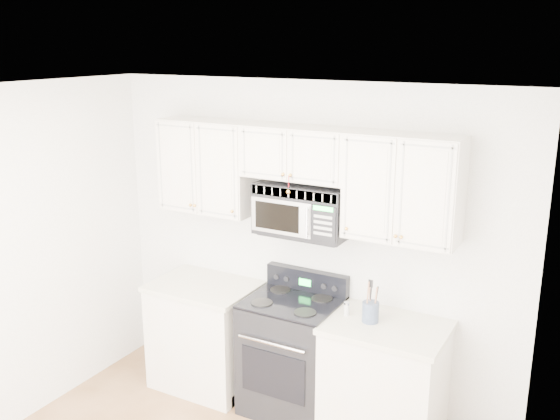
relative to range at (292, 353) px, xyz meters
The scene contains 9 objects.
room 1.67m from the range, 91.02° to the right, with size 3.51×3.51×2.61m.
base_cabinet_left 0.83m from the range, behind, with size 0.86×0.65×0.92m.
base_cabinet_right 0.78m from the range, ahead, with size 0.86×0.65×0.92m.
range is the anchor object (origin of this frame).
upper_cabinets 1.46m from the range, 101.13° to the left, with size 2.44×0.37×0.75m.
microwave 1.17m from the range, 76.09° to the left, with size 0.71×0.41×0.39m.
utensil_crock 0.83m from the range, ahead, with size 0.12×0.12×0.32m.
shaker_salt 0.67m from the range, ahead, with size 0.04×0.04×0.10m.
shaker_pepper 0.77m from the range, ahead, with size 0.04×0.04×0.10m.
Camera 1 is at (2.10, -2.51, 2.88)m, focal length 40.00 mm.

